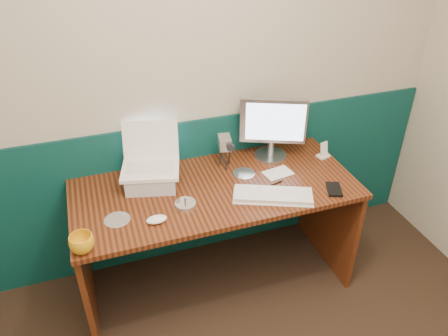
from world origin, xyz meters
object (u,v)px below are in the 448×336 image
object	(u,v)px
laptop	(148,151)
camcorder	(225,151)
keyboard	(273,196)
mug	(82,243)
monitor	(272,129)
desk	(216,237)

from	to	relation	value
laptop	camcorder	distance (m)	0.47
keyboard	mug	bearing A→B (deg)	-151.47
monitor	keyboard	world-z (taller)	monitor
laptop	monitor	xyz separation A→B (m)	(0.76, 0.07, -0.03)
keyboard	mug	size ratio (longest dim) A/B	3.68
monitor	mug	bearing A→B (deg)	-133.90
desk	laptop	bearing A→B (deg)	157.65
monitor	laptop	bearing A→B (deg)	-151.88
desk	laptop	size ratio (longest dim) A/B	5.08
desk	laptop	world-z (taller)	laptop
monitor	desk	bearing A→B (deg)	-131.27
laptop	mug	size ratio (longest dim) A/B	2.73
camcorder	mug	bearing A→B (deg)	-139.64
laptop	mug	xyz separation A→B (m)	(-0.40, -0.43, -0.18)
monitor	camcorder	size ratio (longest dim) A/B	1.83
keyboard	camcorder	bearing A→B (deg)	134.19
desk	monitor	world-z (taller)	monitor
desk	camcorder	size ratio (longest dim) A/B	7.41
desk	monitor	xyz separation A→B (m)	(0.43, 0.21, 0.57)
desk	mug	world-z (taller)	mug
camcorder	monitor	bearing A→B (deg)	14.17
laptop	keyboard	bearing A→B (deg)	-14.64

